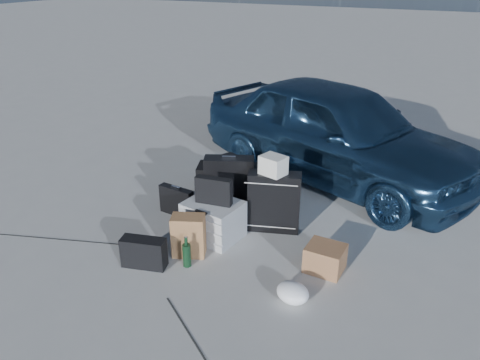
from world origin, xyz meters
name	(u,v)px	position (x,y,z in m)	size (l,w,h in m)	color
ground	(189,250)	(0.00, 0.00, 0.00)	(60.00, 60.00, 0.00)	#A3A39E
car	(336,131)	(0.79, 2.45, 0.66)	(1.56, 3.88, 1.32)	#2A517A
pelican_case	(213,220)	(0.10, 0.35, 0.20)	(0.56, 0.46, 0.41)	#B0B3B6
laptop_bag	(214,191)	(0.12, 0.35, 0.55)	(0.39, 0.10, 0.29)	black
briefcase	(177,201)	(-0.52, 0.58, 0.17)	(0.44, 0.10, 0.34)	black
suitcase_left	(229,187)	(0.03, 0.85, 0.36)	(0.56, 0.20, 0.72)	black
suitcase_right	(274,202)	(0.62, 0.78, 0.34)	(0.56, 0.20, 0.67)	black
white_carton	(273,165)	(0.60, 0.76, 0.78)	(0.25, 0.20, 0.20)	silver
duffel_bag	(229,180)	(-0.22, 1.32, 0.20)	(0.79, 0.34, 0.39)	black
flat_box_white	(230,164)	(-0.21, 1.33, 0.42)	(0.36, 0.27, 0.06)	silver
flat_box_black	(231,160)	(-0.19, 1.32, 0.49)	(0.30, 0.22, 0.07)	black
kraft_bag	(189,236)	(0.05, -0.06, 0.22)	(0.33, 0.20, 0.43)	#915E3F
cardboard_box	(325,258)	(1.36, 0.29, 0.13)	(0.35, 0.31, 0.26)	#92613F
plastic_bag	(293,293)	(1.24, -0.27, 0.08)	(0.30, 0.26, 0.17)	white
messenger_bag	(144,253)	(-0.23, -0.43, 0.15)	(0.43, 0.16, 0.30)	black
green_bottle	(187,251)	(0.14, -0.24, 0.16)	(0.08, 0.08, 0.33)	black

